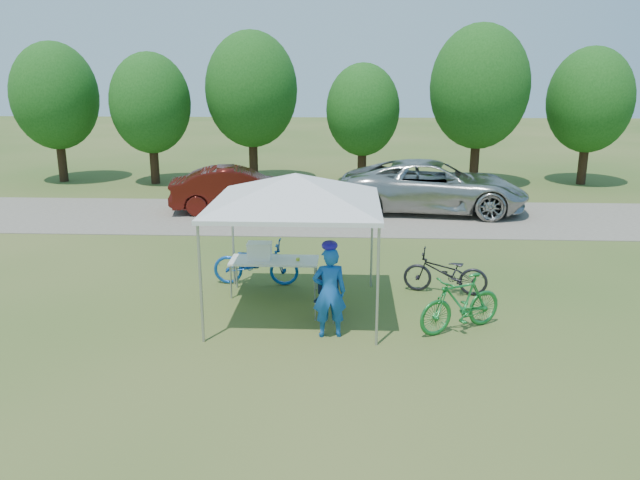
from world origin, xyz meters
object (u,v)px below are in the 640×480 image
(cooler, at_px, (259,251))
(cyclist, at_px, (329,292))
(bike_green, at_px, (461,303))
(bike_blue, at_px, (256,263))
(bike_dark, at_px, (445,273))
(folding_table, at_px, (274,262))
(sedan, at_px, (238,189))
(minivan, at_px, (434,186))
(folding_chair, at_px, (328,293))

(cooler, xyz_separation_m, cyclist, (1.53, -2.10, -0.12))
(cooler, distance_m, bike_green, 4.27)
(bike_blue, bearing_deg, cyclist, -145.72)
(bike_green, xyz_separation_m, bike_dark, (0.01, 1.94, -0.07))
(folding_table, relative_size, bike_green, 1.04)
(sedan, bearing_deg, minivan, -98.47)
(cooler, relative_size, bike_dark, 0.29)
(bike_blue, xyz_separation_m, bike_dark, (4.06, -0.39, -0.03))
(bike_green, relative_size, sedan, 0.40)
(folding_chair, height_order, bike_blue, bike_blue)
(folding_table, relative_size, cooler, 3.64)
(bike_blue, bearing_deg, bike_dark, -93.54)
(bike_green, xyz_separation_m, minivan, (0.74, 9.76, 0.33))
(cooler, height_order, minivan, minivan)
(folding_table, height_order, bike_blue, bike_blue)
(folding_table, distance_m, bike_green, 3.98)
(folding_table, bearing_deg, sedan, 105.36)
(sedan, bearing_deg, bike_dark, -153.45)
(sedan, bearing_deg, bike_blue, -177.45)
(folding_chair, xyz_separation_m, bike_blue, (-1.64, 1.79, 0.02))
(folding_chair, distance_m, bike_dark, 2.80)
(cyclist, relative_size, sedan, 0.37)
(bike_green, bearing_deg, minivan, 146.88)
(folding_chair, distance_m, cooler, 1.96)
(folding_table, distance_m, cooler, 0.38)
(folding_table, relative_size, bike_blue, 0.97)
(bike_dark, height_order, sedan, sedan)
(folding_table, relative_size, cyclist, 1.12)
(cooler, xyz_separation_m, bike_blue, (-0.17, 0.58, -0.44))
(sedan, bearing_deg, folding_chair, -170.27)
(bike_dark, xyz_separation_m, sedan, (-5.73, 7.60, 0.29))
(cooler, bearing_deg, bike_green, -24.19)
(cooler, xyz_separation_m, bike_dark, (3.89, 0.19, -0.48))
(bike_blue, height_order, sedan, sedan)
(bike_green, bearing_deg, folding_table, -144.78)
(folding_table, height_order, cooler, cooler)
(bike_green, xyz_separation_m, sedan, (-5.71, 9.54, 0.22))
(bike_green, height_order, bike_dark, bike_green)
(cooler, bearing_deg, bike_dark, 2.86)
(bike_green, distance_m, bike_dark, 1.94)
(folding_chair, relative_size, bike_blue, 0.43)
(folding_table, xyz_separation_m, bike_blue, (-0.48, 0.58, -0.22))
(cyclist, xyz_separation_m, bike_green, (2.35, 0.36, -0.29))
(cooler, xyz_separation_m, bike_green, (3.88, -1.74, -0.41))
(bike_dark, xyz_separation_m, minivan, (0.73, 7.82, 0.40))
(bike_dark, relative_size, minivan, 0.29)
(minivan, bearing_deg, bike_blue, 153.70)
(cooler, height_order, bike_green, cooler)
(folding_table, height_order, bike_dark, bike_dark)
(folding_table, height_order, minivan, minivan)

